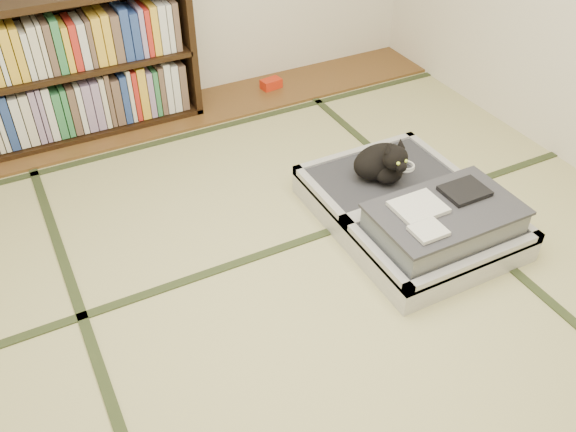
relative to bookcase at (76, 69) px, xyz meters
name	(u,v)px	position (x,y,z in m)	size (l,w,h in m)	color
floor	(312,301)	(0.57, -2.07, -0.45)	(4.50, 4.50, 0.00)	tan
wood_strip	(174,114)	(0.57, -0.07, -0.44)	(4.00, 0.50, 0.02)	brown
red_item	(271,84)	(1.35, -0.04, -0.40)	(0.15, 0.09, 0.07)	red
tatami_borders	(267,240)	(0.57, -1.57, -0.45)	(4.00, 4.50, 0.01)	#2D381E
bookcase	(76,69)	(0.00, 0.00, 0.00)	(1.51, 0.35, 0.97)	black
suitcase	(414,212)	(1.31, -1.85, -0.34)	(0.83, 1.11, 0.33)	silver
cat	(383,162)	(1.29, -1.56, -0.18)	(0.37, 0.37, 0.30)	black
cable_coil	(405,166)	(1.47, -1.54, -0.28)	(0.12, 0.12, 0.03)	white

